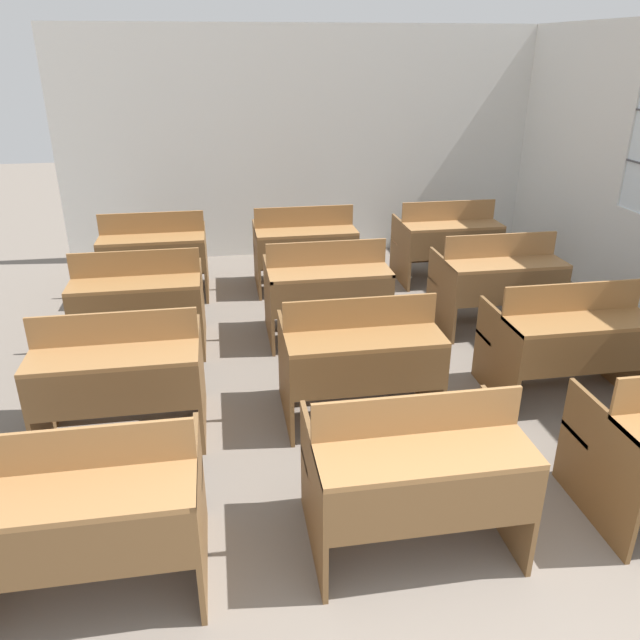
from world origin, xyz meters
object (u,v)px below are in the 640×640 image
bench_second_right (567,340)px  bench_back_right (447,240)px  bench_second_left (120,375)px  bench_third_right (497,280)px  bench_third_left (139,301)px  bench_back_left (155,254)px  bench_back_center (305,247)px  bench_front_center (414,472)px  bench_third_center (327,289)px  bench_front_left (86,510)px  bench_second_center (359,357)px

bench_second_right → bench_back_right: same height
bench_second_left → bench_third_right: bearing=22.1°
bench_third_left → bench_back_left: 1.36m
bench_second_left → bench_second_right: (3.28, 0.02, 0.00)m
bench_second_right → bench_back_center: same height
bench_front_center → bench_second_left: (-1.66, 1.34, 0.00)m
bench_third_right → bench_back_right: same height
bench_third_left → bench_back_right: (3.31, 1.35, 0.00)m
bench_second_left → bench_third_right: same height
bench_third_center → bench_back_right: size_ratio=1.00×
bench_third_center → bench_back_left: bearing=140.6°
bench_back_left → bench_front_left: bearing=-90.2°
bench_back_center → bench_back_left: bearing=179.9°
bench_second_center → bench_back_left: (-1.64, 2.73, 0.00)m
bench_third_center → bench_back_center: same height
bench_third_center → bench_back_center: size_ratio=1.00×
bench_third_right → bench_second_left: bearing=-157.9°
bench_front_center → bench_third_center: same height
bench_back_right → bench_front_center: bearing=-112.1°
bench_back_left → bench_back_center: size_ratio=1.00×
bench_front_center → bench_second_left: bearing=141.0°
bench_back_right → bench_third_center: bearing=-140.8°
bench_front_center → bench_back_right: bearing=67.9°
bench_front_center → bench_second_right: 2.12m
bench_third_right → bench_back_center: bearing=140.5°
bench_third_left → bench_front_left: bearing=-89.7°
bench_front_center → bench_third_right: 3.16m
bench_second_left → bench_second_right: size_ratio=1.00×
bench_back_center → bench_back_right: size_ratio=1.00×
bench_second_center → bench_back_left: same height
bench_back_center → bench_second_left: bearing=-121.3°
bench_front_center → bench_back_center: same height
bench_third_left → bench_third_right: same height
bench_front_center → bench_third_center: bearing=89.8°
bench_third_left → bench_second_center: bearing=-39.6°
bench_front_left → bench_second_center: same height
bench_third_left → bench_back_right: size_ratio=1.00×
bench_third_right → bench_second_right: bearing=-91.4°
bench_third_left → bench_back_center: size_ratio=1.00×
bench_front_center → bench_second_center: 1.33m
bench_second_center → bench_third_right: same height
bench_third_center → bench_second_right: bearing=-40.0°
bench_front_left → bench_front_center: bearing=1.0°
bench_front_left → bench_second_left: bearing=90.4°
bench_second_left → bench_third_left: bearing=90.2°
bench_front_left → bench_back_right: 5.25m
bench_front_left → bench_third_center: (1.66, 2.74, 0.00)m
bench_back_right → bench_third_left: bearing=-157.8°
bench_second_right → bench_back_left: size_ratio=1.00×
bench_third_center → bench_third_left: bearing=-179.7°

